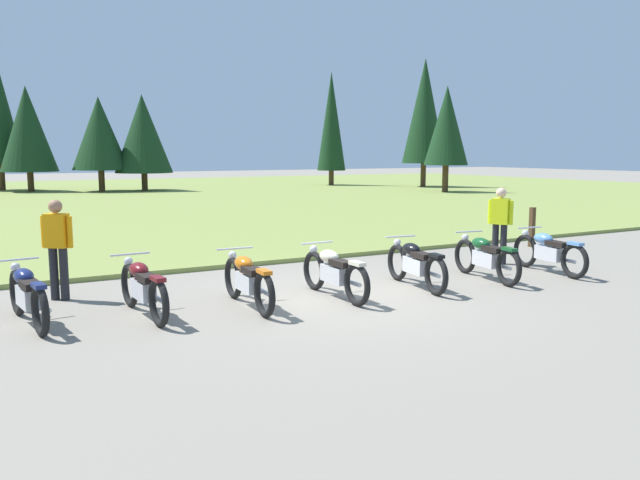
{
  "coord_description": "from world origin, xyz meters",
  "views": [
    {
      "loc": [
        -5.37,
        -9.06,
        2.44
      ],
      "look_at": [
        0.0,
        0.6,
        0.9
      ],
      "focal_mm": 35.6,
      "sensor_mm": 36.0,
      "label": 1
    }
  ],
  "objects_px": {
    "motorcycle_navy": "(28,295)",
    "rider_in_hivis_vest": "(57,243)",
    "motorcycle_cream": "(334,272)",
    "trail_marker_post": "(532,227)",
    "rider_near_row_end": "(500,221)",
    "motorcycle_black": "(416,264)",
    "motorcycle_maroon": "(143,287)",
    "motorcycle_british_green": "(486,257)",
    "motorcycle_orange": "(248,280)",
    "motorcycle_sky_blue": "(549,251)"
  },
  "relations": [
    {
      "from": "motorcycle_navy",
      "to": "rider_in_hivis_vest",
      "type": "relative_size",
      "value": 1.25
    },
    {
      "from": "motorcycle_cream",
      "to": "trail_marker_post",
      "type": "relative_size",
      "value": 2.05
    },
    {
      "from": "rider_in_hivis_vest",
      "to": "rider_near_row_end",
      "type": "bearing_deg",
      "value": -6.54
    },
    {
      "from": "motorcycle_black",
      "to": "rider_near_row_end",
      "type": "height_order",
      "value": "rider_near_row_end"
    },
    {
      "from": "motorcycle_cream",
      "to": "rider_near_row_end",
      "type": "height_order",
      "value": "rider_near_row_end"
    },
    {
      "from": "motorcycle_cream",
      "to": "rider_in_hivis_vest",
      "type": "distance_m",
      "value": 4.59
    },
    {
      "from": "motorcycle_maroon",
      "to": "motorcycle_navy",
      "type": "bearing_deg",
      "value": 168.94
    },
    {
      "from": "motorcycle_black",
      "to": "motorcycle_british_green",
      "type": "xyz_separation_m",
      "value": [
        1.62,
        -0.08,
        0.0
      ]
    },
    {
      "from": "motorcycle_orange",
      "to": "motorcycle_sky_blue",
      "type": "distance_m",
      "value": 6.48
    },
    {
      "from": "motorcycle_maroon",
      "to": "motorcycle_cream",
      "type": "distance_m",
      "value": 3.13
    },
    {
      "from": "trail_marker_post",
      "to": "rider_near_row_end",
      "type": "bearing_deg",
      "value": -150.51
    },
    {
      "from": "motorcycle_navy",
      "to": "motorcycle_maroon",
      "type": "relative_size",
      "value": 1.0
    },
    {
      "from": "motorcycle_black",
      "to": "rider_near_row_end",
      "type": "xyz_separation_m",
      "value": [
        3.11,
        1.06,
        0.51
      ]
    },
    {
      "from": "motorcycle_navy",
      "to": "motorcycle_maroon",
      "type": "height_order",
      "value": "same"
    },
    {
      "from": "motorcycle_cream",
      "to": "motorcycle_black",
      "type": "distance_m",
      "value": 1.69
    },
    {
      "from": "motorcycle_navy",
      "to": "rider_near_row_end",
      "type": "distance_m",
      "value": 9.48
    },
    {
      "from": "motorcycle_maroon",
      "to": "motorcycle_black",
      "type": "xyz_separation_m",
      "value": [
        4.81,
        -0.34,
        0.0
      ]
    },
    {
      "from": "motorcycle_maroon",
      "to": "motorcycle_cream",
      "type": "height_order",
      "value": "same"
    },
    {
      "from": "motorcycle_orange",
      "to": "motorcycle_british_green",
      "type": "relative_size",
      "value": 1.0
    },
    {
      "from": "motorcycle_sky_blue",
      "to": "trail_marker_post",
      "type": "relative_size",
      "value": 2.05
    },
    {
      "from": "motorcycle_british_green",
      "to": "motorcycle_sky_blue",
      "type": "distance_m",
      "value": 1.62
    },
    {
      "from": "motorcycle_navy",
      "to": "motorcycle_sky_blue",
      "type": "xyz_separation_m",
      "value": [
        9.6,
        -0.82,
        0.0
      ]
    },
    {
      "from": "motorcycle_orange",
      "to": "motorcycle_british_green",
      "type": "height_order",
      "value": "same"
    },
    {
      "from": "motorcycle_orange",
      "to": "rider_near_row_end",
      "type": "height_order",
      "value": "rider_near_row_end"
    },
    {
      "from": "motorcycle_maroon",
      "to": "motorcycle_sky_blue",
      "type": "bearing_deg",
      "value": -3.69
    },
    {
      "from": "motorcycle_maroon",
      "to": "motorcycle_black",
      "type": "distance_m",
      "value": 4.82
    },
    {
      "from": "motorcycle_british_green",
      "to": "motorcycle_cream",
      "type": "bearing_deg",
      "value": 178.27
    },
    {
      "from": "motorcycle_black",
      "to": "rider_near_row_end",
      "type": "bearing_deg",
      "value": 18.86
    },
    {
      "from": "motorcycle_orange",
      "to": "motorcycle_cream",
      "type": "bearing_deg",
      "value": -2.87
    },
    {
      "from": "motorcycle_sky_blue",
      "to": "rider_in_hivis_vest",
      "type": "height_order",
      "value": "rider_in_hivis_vest"
    },
    {
      "from": "motorcycle_maroon",
      "to": "motorcycle_sky_blue",
      "type": "relative_size",
      "value": 1.0
    },
    {
      "from": "motorcycle_sky_blue",
      "to": "rider_near_row_end",
      "type": "xyz_separation_m",
      "value": [
        -0.14,
        1.23,
        0.51
      ]
    },
    {
      "from": "motorcycle_orange",
      "to": "rider_in_hivis_vest",
      "type": "distance_m",
      "value": 3.26
    },
    {
      "from": "rider_in_hivis_vest",
      "to": "trail_marker_post",
      "type": "distance_m",
      "value": 11.49
    },
    {
      "from": "motorcycle_maroon",
      "to": "motorcycle_black",
      "type": "bearing_deg",
      "value": -4.1
    },
    {
      "from": "rider_in_hivis_vest",
      "to": "motorcycle_navy",
      "type": "bearing_deg",
      "value": -112.4
    },
    {
      "from": "motorcycle_british_green",
      "to": "rider_near_row_end",
      "type": "relative_size",
      "value": 1.25
    },
    {
      "from": "motorcycle_maroon",
      "to": "trail_marker_post",
      "type": "relative_size",
      "value": 2.05
    },
    {
      "from": "motorcycle_orange",
      "to": "rider_near_row_end",
      "type": "distance_m",
      "value": 6.43
    },
    {
      "from": "motorcycle_cream",
      "to": "motorcycle_sky_blue",
      "type": "relative_size",
      "value": 1.0
    },
    {
      "from": "motorcycle_sky_blue",
      "to": "rider_near_row_end",
      "type": "relative_size",
      "value": 1.26
    },
    {
      "from": "motorcycle_british_green",
      "to": "rider_in_hivis_vest",
      "type": "distance_m",
      "value": 7.71
    },
    {
      "from": "rider_in_hivis_vest",
      "to": "rider_near_row_end",
      "type": "distance_m",
      "value": 8.93
    },
    {
      "from": "motorcycle_navy",
      "to": "motorcycle_orange",
      "type": "bearing_deg",
      "value": -9.9
    },
    {
      "from": "motorcycle_cream",
      "to": "motorcycle_sky_blue",
      "type": "height_order",
      "value": "same"
    },
    {
      "from": "motorcycle_cream",
      "to": "trail_marker_post",
      "type": "distance_m",
      "value": 7.82
    },
    {
      "from": "trail_marker_post",
      "to": "motorcycle_orange",
      "type": "bearing_deg",
      "value": -164.78
    },
    {
      "from": "motorcycle_navy",
      "to": "motorcycle_cream",
      "type": "xyz_separation_m",
      "value": [
        4.66,
        -0.62,
        0.0
      ]
    },
    {
      "from": "motorcycle_maroon",
      "to": "rider_near_row_end",
      "type": "xyz_separation_m",
      "value": [
        7.91,
        0.72,
        0.51
      ]
    },
    {
      "from": "motorcycle_navy",
      "to": "rider_in_hivis_vest",
      "type": "height_order",
      "value": "rider_in_hivis_vest"
    }
  ]
}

